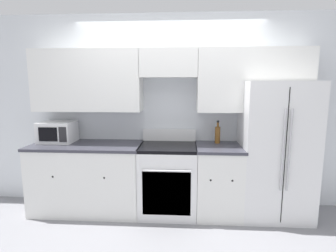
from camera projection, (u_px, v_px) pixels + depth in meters
ground_plane at (166, 224)px, 3.18m from camera, size 12.00×12.00×0.00m
wall_back at (169, 99)px, 3.52m from camera, size 8.00×0.39×2.60m
lower_cabinets_left at (88, 177)px, 3.48m from camera, size 1.44×0.64×0.90m
lower_cabinets_right at (218, 180)px, 3.37m from camera, size 0.58×0.64×0.90m
oven_range at (168, 179)px, 3.41m from camera, size 0.73×0.65×1.06m
refrigerator at (274, 150)px, 3.31m from camera, size 0.85×0.74×1.71m
microwave at (58, 132)px, 3.51m from camera, size 0.44×0.36×0.28m
bottle at (218, 134)px, 3.45m from camera, size 0.07×0.07×0.30m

